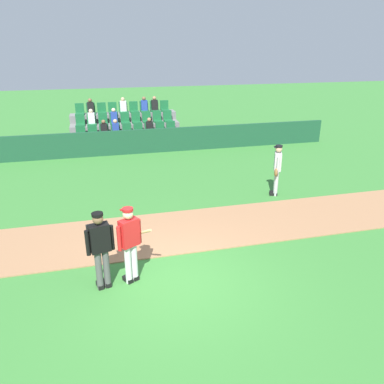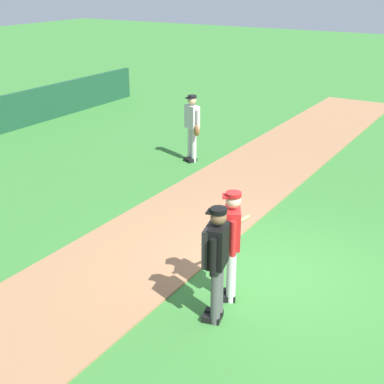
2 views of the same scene
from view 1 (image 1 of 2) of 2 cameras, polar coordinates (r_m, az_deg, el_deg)
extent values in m
plane|color=#387A33|center=(8.54, -2.16, -13.46)|extent=(80.00, 80.00, 0.00)
cube|color=#9E704C|center=(10.54, -4.91, -6.14)|extent=(28.00, 2.53, 0.03)
cube|color=#19472D|center=(18.14, -9.40, 7.43)|extent=(20.00, 0.16, 1.14)
cube|color=slate|center=(20.05, -9.83, 7.50)|extent=(5.55, 2.95, 0.30)
cube|color=slate|center=(19.15, -9.68, 7.93)|extent=(5.45, 0.85, 0.40)
cube|color=#196033|center=(18.96, -16.38, 8.01)|extent=(0.44, 0.40, 0.08)
cube|color=#196033|center=(19.12, -16.45, 8.88)|extent=(0.44, 0.08, 0.50)
cube|color=#196033|center=(18.94, -14.71, 8.17)|extent=(0.44, 0.40, 0.08)
cube|color=#196033|center=(19.10, -14.79, 9.04)|extent=(0.44, 0.08, 0.50)
cube|color=#196033|center=(18.94, -13.04, 8.32)|extent=(0.44, 0.40, 0.08)
cube|color=#196033|center=(19.11, -13.13, 9.19)|extent=(0.44, 0.08, 0.50)
cube|color=black|center=(18.93, -13.12, 9.23)|extent=(0.32, 0.22, 0.52)
sphere|color=brown|center=(18.86, -13.21, 10.27)|extent=(0.20, 0.20, 0.20)
cube|color=#196033|center=(18.96, -11.37, 8.46)|extent=(0.44, 0.40, 0.08)
cube|color=#196033|center=(19.12, -11.46, 9.33)|extent=(0.44, 0.08, 0.50)
cube|color=#263F99|center=(18.95, -11.44, 9.38)|extent=(0.32, 0.22, 0.52)
sphere|color=tan|center=(18.88, -11.52, 10.41)|extent=(0.20, 0.20, 0.20)
cube|color=#196033|center=(18.99, -9.69, 8.60)|extent=(0.44, 0.40, 0.08)
cube|color=#196033|center=(19.15, -9.80, 9.46)|extent=(0.44, 0.08, 0.50)
cube|color=#196033|center=(19.04, -8.03, 8.72)|extent=(0.44, 0.40, 0.08)
cube|color=#196033|center=(19.20, -8.15, 9.59)|extent=(0.44, 0.08, 0.50)
cube|color=#196033|center=(19.11, -6.37, 8.84)|extent=(0.44, 0.40, 0.08)
cube|color=#196033|center=(19.27, -6.50, 9.71)|extent=(0.44, 0.08, 0.50)
cube|color=black|center=(19.09, -6.43, 9.75)|extent=(0.32, 0.22, 0.52)
sphere|color=#9E7051|center=(19.02, -6.48, 10.79)|extent=(0.20, 0.20, 0.20)
cube|color=#196033|center=(19.19, -4.73, 8.96)|extent=(0.44, 0.40, 0.08)
cube|color=#196033|center=(19.35, -4.86, 9.81)|extent=(0.44, 0.08, 0.50)
cube|color=#196033|center=(19.28, -3.10, 9.06)|extent=(0.44, 0.40, 0.08)
cube|color=#196033|center=(19.44, -3.24, 9.91)|extent=(0.44, 0.08, 0.50)
cube|color=slate|center=(19.89, -9.97, 9.60)|extent=(5.45, 0.85, 0.40)
cube|color=#196033|center=(19.71, -16.46, 9.69)|extent=(0.44, 0.40, 0.08)
cube|color=#196033|center=(19.88, -16.52, 10.51)|extent=(0.44, 0.08, 0.50)
cube|color=#196033|center=(19.69, -14.84, 9.84)|extent=(0.44, 0.40, 0.08)
cube|color=#196033|center=(19.86, -14.92, 10.66)|extent=(0.44, 0.08, 0.50)
cube|color=silver|center=(19.69, -14.93, 10.72)|extent=(0.32, 0.22, 0.52)
sphere|color=beige|center=(19.63, -15.03, 11.72)|extent=(0.20, 0.20, 0.20)
cube|color=#196033|center=(19.69, -13.23, 9.98)|extent=(0.44, 0.40, 0.08)
cube|color=#196033|center=(19.86, -13.31, 10.81)|extent=(0.44, 0.08, 0.50)
cube|color=#196033|center=(19.71, -11.61, 10.12)|extent=(0.44, 0.40, 0.08)
cube|color=#196033|center=(19.88, -11.70, 10.94)|extent=(0.44, 0.08, 0.50)
cube|color=#263F99|center=(19.70, -11.68, 11.00)|extent=(0.32, 0.22, 0.52)
sphere|color=beige|center=(19.65, -11.76, 12.00)|extent=(0.20, 0.20, 0.20)
cube|color=#196033|center=(19.74, -9.99, 10.25)|extent=(0.44, 0.40, 0.08)
cube|color=#196033|center=(19.91, -10.09, 11.07)|extent=(0.44, 0.08, 0.50)
cube|color=#196033|center=(19.79, -8.38, 10.37)|extent=(0.44, 0.40, 0.08)
cube|color=#196033|center=(19.96, -8.49, 11.19)|extent=(0.44, 0.08, 0.50)
cube|color=#196033|center=(19.85, -6.78, 10.48)|extent=(0.44, 0.40, 0.08)
cube|color=#196033|center=(20.02, -6.90, 11.30)|extent=(0.44, 0.08, 0.50)
cube|color=#196033|center=(19.93, -5.19, 10.59)|extent=(0.44, 0.40, 0.08)
cube|color=#196033|center=(20.10, -5.32, 11.40)|extent=(0.44, 0.08, 0.50)
cube|color=#196033|center=(20.02, -3.61, 10.68)|extent=(0.44, 0.40, 0.08)
cube|color=#196033|center=(20.19, -3.74, 11.49)|extent=(0.44, 0.08, 0.50)
cube|color=slate|center=(20.65, -10.25, 11.14)|extent=(5.45, 0.85, 0.40)
cube|color=#196033|center=(20.47, -16.53, 11.24)|extent=(0.44, 0.40, 0.08)
cube|color=#196033|center=(20.65, -16.59, 12.02)|extent=(0.44, 0.08, 0.50)
cube|color=#196033|center=(20.46, -14.96, 11.39)|extent=(0.44, 0.40, 0.08)
cube|color=#196033|center=(20.64, -15.03, 12.17)|extent=(0.44, 0.08, 0.50)
cube|color=black|center=(20.46, -15.05, 12.23)|extent=(0.32, 0.22, 0.52)
sphere|color=brown|center=(20.41, -15.14, 13.20)|extent=(0.20, 0.20, 0.20)
cube|color=#196033|center=(20.46, -13.40, 11.53)|extent=(0.44, 0.40, 0.08)
cube|color=#196033|center=(20.64, -13.48, 12.31)|extent=(0.44, 0.08, 0.50)
cube|color=#196033|center=(20.48, -11.83, 11.66)|extent=(0.44, 0.40, 0.08)
cube|color=#196033|center=(20.65, -11.92, 12.44)|extent=(0.44, 0.08, 0.50)
cube|color=#196033|center=(20.51, -10.27, 11.78)|extent=(0.44, 0.40, 0.08)
cube|color=#196033|center=(20.68, -10.37, 12.56)|extent=(0.44, 0.08, 0.50)
cube|color=silver|center=(20.51, -10.34, 12.63)|extent=(0.32, 0.22, 0.52)
sphere|color=tan|center=(20.46, -10.40, 13.60)|extent=(0.20, 0.20, 0.20)
cube|color=#196033|center=(20.55, -8.71, 11.90)|extent=(0.44, 0.40, 0.08)
cube|color=#196033|center=(20.73, -8.82, 12.67)|extent=(0.44, 0.08, 0.50)
cube|color=#196033|center=(20.61, -7.16, 12.00)|extent=(0.44, 0.40, 0.08)
cube|color=#196033|center=(20.79, -7.27, 12.77)|extent=(0.44, 0.08, 0.50)
cube|color=#263F99|center=(20.61, -7.22, 12.84)|extent=(0.32, 0.22, 0.52)
sphere|color=brown|center=(20.56, -7.26, 13.81)|extent=(0.20, 0.20, 0.20)
cube|color=#196033|center=(20.69, -5.62, 12.10)|extent=(0.44, 0.40, 0.08)
cube|color=#196033|center=(20.86, -5.74, 12.87)|extent=(0.44, 0.08, 0.50)
cube|color=black|center=(20.69, -5.67, 12.94)|extent=(0.32, 0.22, 0.52)
sphere|color=#9E7051|center=(20.64, -5.71, 13.90)|extent=(0.20, 0.20, 0.20)
cube|color=#196033|center=(20.77, -4.08, 12.18)|extent=(0.44, 0.40, 0.08)
cube|color=#196033|center=(20.95, -4.21, 12.95)|extent=(0.44, 0.08, 0.50)
cylinder|color=silver|center=(8.39, -9.60, -10.77)|extent=(0.14, 0.14, 0.90)
cylinder|color=silver|center=(8.47, -8.69, -10.40)|extent=(0.14, 0.14, 0.90)
cube|color=black|center=(8.65, -9.66, -12.85)|extent=(0.23, 0.29, 0.10)
cube|color=black|center=(8.73, -8.77, -12.48)|extent=(0.23, 0.29, 0.10)
cube|color=red|center=(8.06, -9.45, -6.06)|extent=(0.46, 0.39, 0.60)
cylinder|color=red|center=(7.97, -10.93, -6.92)|extent=(0.09, 0.09, 0.55)
cylinder|color=red|center=(8.21, -7.99, -5.84)|extent=(0.09, 0.09, 0.55)
sphere|color=beige|center=(7.87, -9.64, -3.29)|extent=(0.22, 0.22, 0.22)
cylinder|color=#B21919|center=(7.83, -9.69, -2.62)|extent=(0.23, 0.23, 0.06)
cube|color=#B21919|center=(7.92, -10.08, -2.60)|extent=(0.22, 0.19, 0.02)
cylinder|color=tan|center=(8.33, -8.35, -6.22)|extent=(0.62, 0.59, 0.41)
cylinder|color=#4C4C4C|center=(8.33, -13.83, -11.42)|extent=(0.14, 0.14, 0.90)
cylinder|color=#4C4C4C|center=(8.36, -12.76, -11.19)|extent=(0.14, 0.14, 0.90)
cube|color=black|center=(8.60, -13.70, -13.47)|extent=(0.18, 0.28, 0.10)
cube|color=black|center=(8.63, -12.65, -13.24)|extent=(0.18, 0.28, 0.10)
cube|color=black|center=(7.97, -13.75, -6.76)|extent=(0.44, 0.31, 0.60)
cylinder|color=black|center=(7.95, -15.47, -7.42)|extent=(0.09, 0.09, 0.55)
cylinder|color=black|center=(8.04, -12.00, -6.72)|extent=(0.09, 0.09, 0.55)
sphere|color=brown|center=(7.78, -14.03, -3.96)|extent=(0.22, 0.22, 0.22)
cylinder|color=black|center=(7.74, -14.09, -3.29)|extent=(0.23, 0.23, 0.06)
cube|color=black|center=(7.84, -14.26, -3.22)|extent=(0.20, 0.16, 0.02)
cube|color=black|center=(8.08, -13.99, -6.36)|extent=(0.45, 0.18, 0.56)
cylinder|color=#B2B2B2|center=(13.19, 12.56, 1.29)|extent=(0.14, 0.14, 0.90)
cylinder|color=#B2B2B2|center=(13.34, 12.52, 1.53)|extent=(0.14, 0.14, 0.90)
cube|color=black|center=(13.33, 12.16, -0.31)|extent=(0.29, 0.21, 0.10)
cube|color=black|center=(13.48, 12.13, -0.06)|extent=(0.29, 0.21, 0.10)
cube|color=#B2B2B2|center=(13.04, 12.80, 4.51)|extent=(0.36, 0.45, 0.60)
cylinder|color=#B2B2B2|center=(12.81, 12.85, 3.97)|extent=(0.09, 0.09, 0.55)
cylinder|color=#B2B2B2|center=(13.29, 12.72, 4.61)|extent=(0.09, 0.09, 0.55)
sphere|color=tan|center=(12.92, 12.96, 6.33)|extent=(0.22, 0.22, 0.22)
cylinder|color=black|center=(12.90, 12.99, 6.76)|extent=(0.23, 0.23, 0.06)
cube|color=black|center=(12.89, 12.54, 6.66)|extent=(0.18, 0.21, 0.02)
ellipsoid|color=brown|center=(12.86, 12.54, 2.90)|extent=(0.19, 0.23, 0.28)
camera|label=2|loc=(7.16, -71.48, 5.17)|focal=50.94mm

